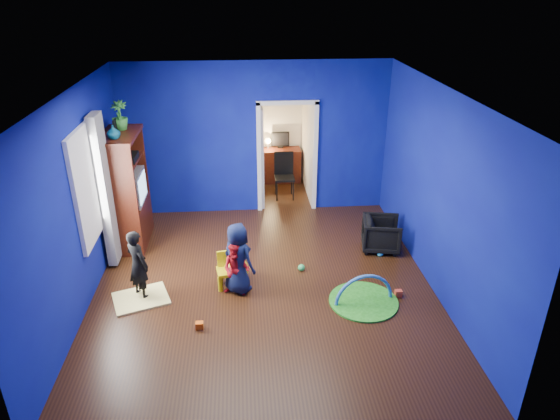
{
  "coord_description": "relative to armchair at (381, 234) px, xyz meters",
  "views": [
    {
      "loc": [
        -0.27,
        -6.31,
        4.22
      ],
      "look_at": [
        0.27,
        0.4,
        1.07
      ],
      "focal_mm": 32.0,
      "sensor_mm": 36.0,
      "label": 1
    }
  ],
  "objects": [
    {
      "name": "curtain",
      "position": [
        -4.41,
        -0.08,
        0.97
      ],
      "size": [
        0.14,
        0.42,
        2.4
      ],
      "primitive_type": "cube",
      "color": "slate",
      "rests_on": "floor"
    },
    {
      "name": "toddler_red",
      "position": [
        -2.44,
        -1.15,
        0.13
      ],
      "size": [
        0.49,
        0.44,
        0.84
      ],
      "primitive_type": "imported",
      "rotation": [
        0.0,
        0.0,
        -0.35
      ],
      "color": "#B5131C",
      "rests_on": "floor"
    },
    {
      "name": "desk_monitor",
      "position": [
        -1.44,
        3.4,
        0.67
      ],
      "size": [
        0.4,
        0.05,
        0.32
      ],
      "primitive_type": "cube",
      "color": "black",
      "rests_on": "study_desk"
    },
    {
      "name": "tv_armoire",
      "position": [
        -4.26,
        0.61,
        0.7
      ],
      "size": [
        0.58,
        1.14,
        1.96
      ],
      "primitive_type": "cube",
      "color": "#3D170A",
      "rests_on": "floor"
    },
    {
      "name": "alcove",
      "position": [
        -1.44,
        2.64,
        0.97
      ],
      "size": [
        1.0,
        1.75,
        2.5
      ],
      "primitive_type": null,
      "color": "silver",
      "rests_on": "floor"
    },
    {
      "name": "crt_tv",
      "position": [
        -4.22,
        0.61,
        0.74
      ],
      "size": [
        0.46,
        0.7,
        0.54
      ],
      "primitive_type": "cube",
      "color": "silver",
      "rests_on": "tv_armoire"
    },
    {
      "name": "play_mat",
      "position": [
        -0.64,
        -1.5,
        -0.27
      ],
      "size": [
        0.99,
        0.99,
        0.03
      ],
      "primitive_type": "cylinder",
      "color": "green",
      "rests_on": "floor"
    },
    {
      "name": "potted_plant",
      "position": [
        -4.26,
        0.83,
        1.91
      ],
      "size": [
        0.27,
        0.27,
        0.47
      ],
      "primitive_type": "imported",
      "rotation": [
        0.0,
        0.0,
        -0.02
      ],
      "color": "#348D33",
      "rests_on": "tv_armoire"
    },
    {
      "name": "child_navy",
      "position": [
        -2.41,
        -1.06,
        0.26
      ],
      "size": [
        0.63,
        0.61,
        1.09
      ],
      "primitive_type": "imported",
      "rotation": [
        0.0,
        0.0,
        2.41
      ],
      "color": "#0E1734",
      "rests_on": "floor"
    },
    {
      "name": "toy_2",
      "position": [
        -2.94,
        -1.91,
        -0.23
      ],
      "size": [
        0.1,
        0.08,
        0.1
      ],
      "primitive_type": "cube",
      "color": "#F95A0D",
      "rests_on": "floor"
    },
    {
      "name": "toy_3",
      "position": [
        -1.43,
        -0.58,
        -0.23
      ],
      "size": [
        0.11,
        0.11,
        0.11
      ],
      "primitive_type": "sphere",
      "color": "green",
      "rests_on": "floor"
    },
    {
      "name": "child_black",
      "position": [
        -3.83,
        -1.08,
        0.24
      ],
      "size": [
        0.45,
        0.45,
        1.06
      ],
      "primitive_type": "imported",
      "rotation": [
        0.0,
        0.0,
        2.39
      ],
      "color": "black",
      "rests_on": "floor"
    },
    {
      "name": "yellow_blanket",
      "position": [
        -3.83,
        -1.18,
        -0.27
      ],
      "size": [
        0.91,
        0.82,
        0.03
      ],
      "primitive_type": "cube",
      "rotation": [
        0.0,
        0.0,
        0.34
      ],
      "color": "#F2E07A",
      "rests_on": "floor"
    },
    {
      "name": "wall_right",
      "position": [
        0.46,
        -0.98,
        1.17
      ],
      "size": [
        0.02,
        5.5,
        2.9
      ],
      "primitive_type": "cube",
      "color": "navy",
      "rests_on": "floor"
    },
    {
      "name": "toy_1",
      "position": [
        -0.06,
        -0.24,
        -0.23
      ],
      "size": [
        0.11,
        0.11,
        0.11
      ],
      "primitive_type": "sphere",
      "color": "#25A7D7",
      "rests_on": "floor"
    },
    {
      "name": "wall_left",
      "position": [
        -4.54,
        -0.98,
        1.17
      ],
      "size": [
        0.02,
        5.5,
        2.9
      ],
      "primitive_type": "cube",
      "color": "navy",
      "rests_on": "floor"
    },
    {
      "name": "floor",
      "position": [
        -2.04,
        -0.98,
        -0.28
      ],
      "size": [
        5.0,
        5.5,
        0.01
      ],
      "primitive_type": "cube",
      "color": "black",
      "rests_on": "ground"
    },
    {
      "name": "wall_front",
      "position": [
        -2.04,
        -3.73,
        1.17
      ],
      "size": [
        5.0,
        0.02,
        2.9
      ],
      "primitive_type": "cube",
      "color": "navy",
      "rests_on": "floor"
    },
    {
      "name": "book_shelf",
      "position": [
        -1.44,
        3.39,
        1.74
      ],
      "size": [
        0.88,
        0.24,
        0.04
      ],
      "primitive_type": "cube",
      "color": "white",
      "rests_on": "study_desk"
    },
    {
      "name": "toy_0",
      "position": [
        -0.1,
        -1.4,
        -0.23
      ],
      "size": [
        0.1,
        0.08,
        0.1
      ],
      "primitive_type": "cube",
      "color": "red",
      "rests_on": "floor"
    },
    {
      "name": "toy_arch",
      "position": [
        -0.64,
        -1.5,
        -0.26
      ],
      "size": [
        0.88,
        0.19,
        0.88
      ],
      "primitive_type": "torus",
      "rotation": [
        1.57,
        0.0,
        0.16
      ],
      "color": "#3F8CD8",
      "rests_on": "floor"
    },
    {
      "name": "ceiling",
      "position": [
        -2.04,
        -0.98,
        2.62
      ],
      "size": [
        5.0,
        5.5,
        0.01
      ],
      "primitive_type": "cube",
      "color": "white",
      "rests_on": "wall_back"
    },
    {
      "name": "study_desk",
      "position": [
        -1.44,
        3.28,
        0.09
      ],
      "size": [
        0.88,
        0.44,
        0.75
      ],
      "primitive_type": "cube",
      "color": "#3D140A",
      "rests_on": "floor"
    },
    {
      "name": "doorway",
      "position": [
        -1.44,
        1.77,
        0.77
      ],
      "size": [
        1.16,
        0.1,
        2.1
      ],
      "primitive_type": "cube",
      "color": "white",
      "rests_on": "floor"
    },
    {
      "name": "folding_chair",
      "position": [
        -1.44,
        2.32,
        0.18
      ],
      "size": [
        0.4,
        0.4,
        0.92
      ],
      "primitive_type": "cube",
      "color": "black",
      "rests_on": "floor"
    },
    {
      "name": "kid_chair",
      "position": [
        -2.59,
        -0.95,
        -0.03
      ],
      "size": [
        0.32,
        0.32,
        0.5
      ],
      "primitive_type": "cube",
      "rotation": [
        0.0,
        0.0,
        0.17
      ],
      "color": "yellow",
      "rests_on": "floor"
    },
    {
      "name": "hopper_ball",
      "position": [
        -2.46,
        -0.81,
        -0.08
      ],
      "size": [
        0.4,
        0.4,
        0.4
      ],
      "primitive_type": "sphere",
      "color": "yellow",
      "rests_on": "floor"
    },
    {
      "name": "desk_lamp",
      "position": [
        -1.72,
        3.34,
        0.65
      ],
      "size": [
        0.14,
        0.14,
        0.14
      ],
      "primitive_type": "sphere",
      "color": "#FFD88C",
      "rests_on": "study_desk"
    },
    {
      "name": "armchair",
      "position": [
        0.0,
        0.0,
        0.0
      ],
      "size": [
        0.72,
        0.71,
        0.57
      ],
      "primitive_type": "imported",
      "rotation": [
        0.0,
        0.0,
        1.39
      ],
      "color": "black",
      "rests_on": "floor"
    },
    {
      "name": "window_left",
      "position": [
        -4.52,
        -0.63,
        1.27
      ],
      "size": [
        0.03,
        0.95,
        1.55
      ],
      "primitive_type": "cube",
      "color": "white",
      "rests_on": "wall_left"
    },
    {
      "name": "wall_back",
      "position": [
        -2.04,
        1.77,
        1.17
      ],
      "size": [
        5.0,
        0.02,
        2.9
      ],
      "primitive_type": "cube",
      "color": "navy",
      "rests_on": "floor"
    },
    {
      "name": "vase",
      "position": [
        -4.26,
        0.31,
        1.78
      ],
      "size": [
        0.25,
        0.25,
        0.22
      ],
      "primitive_type": "imported",
      "rotation": [
        0.0,
        0.0,
        0.28
      ],
      "color": "#0C6062",
      "rests_on": "tv_armoire"
    }
  ]
}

